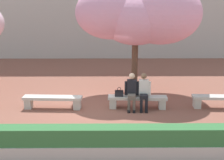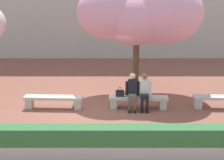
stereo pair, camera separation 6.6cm
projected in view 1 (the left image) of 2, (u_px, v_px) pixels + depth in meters
ground_plane at (95, 108)px, 11.25m from camera, size 100.00×100.00×0.00m
stone_bench_near_west at (53, 100)px, 11.16m from camera, size 2.12×0.54×0.45m
stone_bench_center at (137, 100)px, 11.18m from camera, size 2.12×0.54×0.45m
stone_bench_near_east at (222, 100)px, 11.21m from camera, size 2.12×0.54×0.45m
person_seated_left at (132, 90)px, 11.03m from camera, size 0.51×0.70×1.29m
person_seated_right at (144, 90)px, 11.04m from camera, size 0.51×0.70×1.29m
handbag at (119, 93)px, 11.10m from camera, size 0.30×0.15×0.34m
cherry_tree_main at (139, 15)px, 12.53m from camera, size 5.08×3.11×4.49m
planter_hedge_foreground at (89, 143)px, 7.65m from camera, size 13.91×0.50×0.80m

